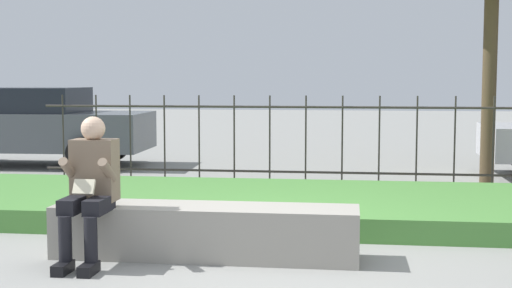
% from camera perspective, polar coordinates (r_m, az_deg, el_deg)
% --- Properties ---
extents(ground_plane, '(60.00, 60.00, 0.00)m').
position_cam_1_polar(ground_plane, '(6.39, -0.55, -9.16)').
color(ground_plane, gray).
extents(stone_bench, '(2.72, 0.56, 0.47)m').
position_cam_1_polar(stone_bench, '(6.41, -4.08, -7.22)').
color(stone_bench, gray).
rests_on(stone_bench, ground_plane).
extents(person_seated_reader, '(0.42, 0.73, 1.27)m').
position_cam_1_polar(person_seated_reader, '(6.29, -13.12, -3.10)').
color(person_seated_reader, black).
rests_on(person_seated_reader, ground_plane).
extents(grass_berm, '(9.16, 2.66, 0.24)m').
position_cam_1_polar(grass_berm, '(8.34, 1.42, -4.90)').
color(grass_berm, '#4C893D').
rests_on(grass_berm, ground_plane).
extents(iron_fence, '(7.16, 0.03, 1.36)m').
position_cam_1_polar(iron_fence, '(10.09, 2.55, 0.24)').
color(iron_fence, '#332D28').
rests_on(iron_fence, ground_plane).
extents(car_parked_left, '(4.60, 1.94, 1.43)m').
position_cam_1_polar(car_parked_left, '(13.72, -18.24, 1.51)').
color(car_parked_left, '#4C5156').
rests_on(car_parked_left, ground_plane).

